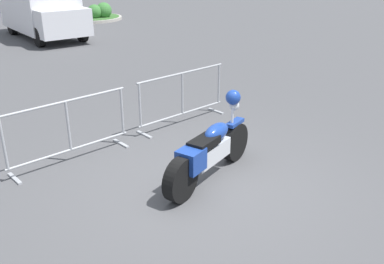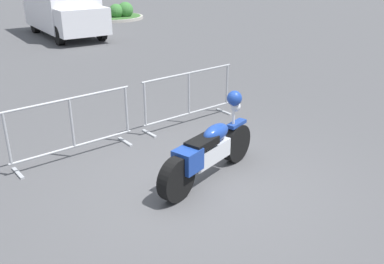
{
  "view_description": "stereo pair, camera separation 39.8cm",
  "coord_description": "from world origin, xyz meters",
  "views": [
    {
      "loc": [
        -4.04,
        -4.01,
        3.25
      ],
      "look_at": [
        0.21,
        0.48,
        0.65
      ],
      "focal_mm": 40.0,
      "sensor_mm": 36.0,
      "label": 1
    },
    {
      "loc": [
        -3.74,
        -4.27,
        3.25
      ],
      "look_at": [
        0.21,
        0.48,
        0.65
      ],
      "focal_mm": 40.0,
      "sensor_mm": 36.0,
      "label": 2
    }
  ],
  "objects": [
    {
      "name": "delivery_van",
      "position": [
        3.81,
        13.17,
        1.24
      ],
      "size": [
        2.44,
        5.17,
        2.31
      ],
      "rotation": [
        0.0,
        0.0,
        -1.67
      ],
      "color": "silver",
      "rests_on": "ground"
    },
    {
      "name": "planter_island",
      "position": [
        7.96,
        16.08,
        0.22
      ],
      "size": [
        3.21,
        3.21,
        0.89
      ],
      "color": "#ADA89E",
      "rests_on": "ground"
    },
    {
      "name": "motorcycle",
      "position": [
        0.21,
        0.08,
        0.48
      ],
      "size": [
        2.19,
        0.67,
        1.25
      ],
      "rotation": [
        0.0,
        0.0,
        0.23
      ],
      "color": "black",
      "rests_on": "ground"
    },
    {
      "name": "crowd_barrier_far",
      "position": [
        1.47,
        2.1,
        0.55
      ],
      "size": [
        2.2,
        0.48,
        1.07
      ],
      "rotation": [
        0.0,
        0.0,
        -0.02
      ],
      "color": "#9EA0A5",
      "rests_on": "ground"
    },
    {
      "name": "ground_plane",
      "position": [
        0.0,
        0.0,
        0.0
      ],
      "size": [
        120.0,
        120.0,
        0.0
      ],
      "primitive_type": "plane",
      "color": "#4C4C4F"
    },
    {
      "name": "crowd_barrier_near",
      "position": [
        -1.06,
        2.1,
        0.55
      ],
      "size": [
        2.2,
        0.48,
        1.07
      ],
      "rotation": [
        0.0,
        0.0,
        -0.02
      ],
      "color": "#9EA0A5",
      "rests_on": "ground"
    }
  ]
}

